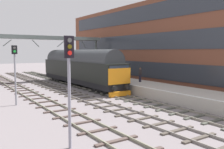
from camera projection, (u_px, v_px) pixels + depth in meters
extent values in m
plane|color=slate|center=(98.00, 91.00, 27.84)|extent=(140.00, 140.00, 0.00)
cube|color=gray|center=(93.00, 91.00, 27.44)|extent=(0.07, 60.00, 0.15)
cube|color=gray|center=(104.00, 90.00, 28.23)|extent=(0.07, 60.00, 0.15)
cube|color=#474941|center=(215.00, 121.00, 15.68)|extent=(2.50, 0.26, 0.09)
cube|color=#474941|center=(197.00, 116.00, 16.78)|extent=(2.50, 0.26, 0.09)
cube|color=#474941|center=(182.00, 112.00, 17.89)|extent=(2.50, 0.26, 0.09)
cube|color=#474941|center=(168.00, 109.00, 18.99)|extent=(2.50, 0.26, 0.09)
cube|color=#474941|center=(156.00, 106.00, 20.10)|extent=(2.50, 0.26, 0.09)
cube|color=#474941|center=(145.00, 103.00, 21.21)|extent=(2.50, 0.26, 0.09)
cube|color=#474941|center=(135.00, 100.00, 22.31)|extent=(2.50, 0.26, 0.09)
cube|color=#474941|center=(127.00, 98.00, 23.42)|extent=(2.50, 0.26, 0.09)
cube|color=#474941|center=(119.00, 96.00, 24.52)|extent=(2.50, 0.26, 0.09)
cube|color=#474941|center=(111.00, 94.00, 25.63)|extent=(2.50, 0.26, 0.09)
cube|color=#474941|center=(104.00, 92.00, 26.73)|extent=(2.50, 0.26, 0.09)
cube|color=#474941|center=(98.00, 90.00, 27.84)|extent=(2.50, 0.26, 0.09)
cube|color=#474941|center=(93.00, 89.00, 28.94)|extent=(2.50, 0.26, 0.09)
cube|color=#474941|center=(87.00, 88.00, 30.05)|extent=(2.50, 0.26, 0.09)
cube|color=#474941|center=(82.00, 86.00, 31.15)|extent=(2.50, 0.26, 0.09)
cube|color=#474941|center=(78.00, 85.00, 32.26)|extent=(2.50, 0.26, 0.09)
cube|color=#474941|center=(73.00, 84.00, 33.36)|extent=(2.50, 0.26, 0.09)
cube|color=#474941|center=(69.00, 83.00, 34.47)|extent=(2.50, 0.26, 0.09)
cube|color=#474941|center=(66.00, 82.00, 35.58)|extent=(2.50, 0.26, 0.09)
cube|color=#474941|center=(62.00, 81.00, 36.68)|extent=(2.50, 0.26, 0.09)
cube|color=#474941|center=(59.00, 80.00, 37.79)|extent=(2.50, 0.26, 0.09)
cube|color=#474941|center=(56.00, 79.00, 38.89)|extent=(2.50, 0.26, 0.09)
cube|color=#474941|center=(53.00, 78.00, 40.00)|extent=(2.50, 0.26, 0.09)
cube|color=#474941|center=(50.00, 78.00, 41.10)|extent=(2.50, 0.26, 0.09)
cube|color=#474941|center=(47.00, 77.00, 42.21)|extent=(2.50, 0.26, 0.09)
cube|color=#474941|center=(45.00, 76.00, 43.31)|extent=(2.50, 0.26, 0.09)
cube|color=#474941|center=(42.00, 76.00, 44.42)|extent=(2.50, 0.26, 0.09)
cube|color=#474941|center=(40.00, 75.00, 45.52)|extent=(2.50, 0.26, 0.09)
cube|color=#474941|center=(38.00, 75.00, 46.63)|extent=(2.50, 0.26, 0.09)
cube|color=#474941|center=(36.00, 74.00, 47.73)|extent=(2.50, 0.26, 0.09)
cube|color=#474941|center=(34.00, 74.00, 48.84)|extent=(2.50, 0.26, 0.09)
cube|color=#474941|center=(32.00, 73.00, 49.95)|extent=(2.50, 0.26, 0.09)
cube|color=#474941|center=(30.00, 73.00, 51.05)|extent=(2.50, 0.26, 0.09)
cube|color=#474941|center=(28.00, 72.00, 52.16)|extent=(2.50, 0.26, 0.09)
cube|color=gray|center=(64.00, 94.00, 25.56)|extent=(0.07, 60.00, 0.15)
cube|color=gray|center=(77.00, 92.00, 26.35)|extent=(0.07, 60.00, 0.15)
cube|color=#474038|center=(200.00, 138.00, 12.61)|extent=(2.50, 0.26, 0.09)
cube|color=#474038|center=(178.00, 130.00, 13.82)|extent=(2.50, 0.26, 0.09)
cube|color=#474038|center=(159.00, 124.00, 15.03)|extent=(2.50, 0.26, 0.09)
cube|color=#474038|center=(143.00, 119.00, 16.25)|extent=(2.50, 0.26, 0.09)
cube|color=#474038|center=(130.00, 114.00, 17.46)|extent=(2.50, 0.26, 0.09)
cube|color=#474038|center=(118.00, 110.00, 18.67)|extent=(2.50, 0.26, 0.09)
cube|color=#474038|center=(108.00, 106.00, 19.89)|extent=(2.50, 0.26, 0.09)
cube|color=#474038|center=(98.00, 103.00, 21.10)|extent=(2.50, 0.26, 0.09)
cube|color=#474038|center=(90.00, 100.00, 22.31)|extent=(2.50, 0.26, 0.09)
cube|color=#474038|center=(83.00, 98.00, 23.53)|extent=(2.50, 0.26, 0.09)
cube|color=#474038|center=(76.00, 95.00, 24.74)|extent=(2.50, 0.26, 0.09)
cube|color=#474038|center=(70.00, 93.00, 25.95)|extent=(2.50, 0.26, 0.09)
cube|color=#474038|center=(65.00, 91.00, 27.17)|extent=(2.50, 0.26, 0.09)
cube|color=#474038|center=(60.00, 90.00, 28.38)|extent=(2.50, 0.26, 0.09)
cube|color=#474038|center=(55.00, 88.00, 29.59)|extent=(2.50, 0.26, 0.09)
cube|color=#474038|center=(51.00, 87.00, 30.81)|extent=(2.50, 0.26, 0.09)
cube|color=#474038|center=(47.00, 85.00, 32.02)|extent=(2.50, 0.26, 0.09)
cube|color=#474038|center=(44.00, 84.00, 33.23)|extent=(2.50, 0.26, 0.09)
cube|color=#474038|center=(40.00, 83.00, 34.45)|extent=(2.50, 0.26, 0.09)
cube|color=#474038|center=(37.00, 82.00, 35.66)|extent=(2.50, 0.26, 0.09)
cube|color=#474038|center=(34.00, 81.00, 36.87)|extent=(2.50, 0.26, 0.09)
cube|color=#474038|center=(32.00, 80.00, 38.09)|extent=(2.50, 0.26, 0.09)
cube|color=#474038|center=(29.00, 79.00, 39.30)|extent=(2.50, 0.26, 0.09)
cube|color=#474038|center=(27.00, 78.00, 40.51)|extent=(2.50, 0.26, 0.09)
cube|color=#474038|center=(24.00, 77.00, 41.73)|extent=(2.50, 0.26, 0.09)
cube|color=#474038|center=(22.00, 77.00, 42.94)|extent=(2.50, 0.26, 0.09)
cube|color=#474038|center=(20.00, 76.00, 44.15)|extent=(2.50, 0.26, 0.09)
cube|color=#474038|center=(18.00, 75.00, 45.37)|extent=(2.50, 0.26, 0.09)
cube|color=#474038|center=(16.00, 75.00, 46.58)|extent=(2.50, 0.26, 0.09)
cube|color=#474038|center=(15.00, 74.00, 47.79)|extent=(2.50, 0.26, 0.09)
cube|color=#474038|center=(13.00, 73.00, 49.01)|extent=(2.50, 0.26, 0.09)
cube|color=#474038|center=(11.00, 73.00, 50.22)|extent=(2.50, 0.26, 0.09)
cube|color=gray|center=(27.00, 97.00, 23.48)|extent=(0.07, 60.00, 0.15)
cube|color=gray|center=(42.00, 96.00, 24.27)|extent=(0.07, 60.00, 0.15)
cube|color=#4B3C37|center=(117.00, 141.00, 12.22)|extent=(2.50, 0.26, 0.09)
cube|color=#4B3C37|center=(98.00, 131.00, 13.78)|extent=(2.50, 0.26, 0.09)
cube|color=#4B3C37|center=(83.00, 123.00, 15.33)|extent=(2.50, 0.26, 0.09)
cube|color=#4B3C37|center=(70.00, 116.00, 16.88)|extent=(2.50, 0.26, 0.09)
cube|color=#4B3C37|center=(60.00, 111.00, 18.44)|extent=(2.50, 0.26, 0.09)
cube|color=#4B3C37|center=(51.00, 106.00, 19.99)|extent=(2.50, 0.26, 0.09)
cube|color=#4B3C37|center=(44.00, 102.00, 21.55)|extent=(2.50, 0.26, 0.09)
cube|color=#4B3C37|center=(38.00, 99.00, 23.10)|extent=(2.50, 0.26, 0.09)
cube|color=#4B3C37|center=(32.00, 96.00, 24.66)|extent=(2.50, 0.26, 0.09)
cube|color=#4B3C37|center=(27.00, 93.00, 26.21)|extent=(2.50, 0.26, 0.09)
cube|color=#4B3C37|center=(23.00, 91.00, 27.77)|extent=(2.50, 0.26, 0.09)
cube|color=#4B3C37|center=(19.00, 88.00, 29.32)|extent=(2.50, 0.26, 0.09)
cube|color=#4B3C37|center=(15.00, 87.00, 30.87)|extent=(2.50, 0.26, 0.09)
cube|color=#4B3C37|center=(12.00, 85.00, 32.43)|extent=(2.50, 0.26, 0.09)
cube|color=#4B3C37|center=(9.00, 83.00, 33.98)|extent=(2.50, 0.26, 0.09)
cube|color=#4B3C37|center=(6.00, 82.00, 35.54)|extent=(2.50, 0.26, 0.09)
cube|color=#4B3C37|center=(4.00, 81.00, 37.09)|extent=(2.50, 0.26, 0.09)
cube|color=#4B3C37|center=(2.00, 79.00, 38.65)|extent=(2.50, 0.26, 0.09)
cube|color=#4B3C37|center=(0.00, 78.00, 40.20)|extent=(2.50, 0.26, 0.09)
cube|color=#AFA99F|center=(124.00, 84.00, 29.78)|extent=(4.00, 44.00, 1.00)
cube|color=white|center=(111.00, 81.00, 28.71)|extent=(0.30, 44.00, 0.01)
cube|color=brown|center=(149.00, 44.00, 35.42)|extent=(4.62, 39.09, 11.12)
cube|color=#2F333B|center=(136.00, 69.00, 34.47)|extent=(0.06, 35.97, 2.08)
cube|color=#2F333B|center=(136.00, 42.00, 34.12)|extent=(0.06, 35.97, 2.08)
cube|color=#2F333B|center=(137.00, 15.00, 33.76)|extent=(0.06, 35.97, 2.08)
cube|color=black|center=(79.00, 79.00, 31.86)|extent=(2.56, 18.15, 0.60)
cube|color=black|center=(79.00, 69.00, 31.74)|extent=(2.70, 18.15, 2.10)
cylinder|color=#2F3235|center=(79.00, 60.00, 31.62)|extent=(2.56, 16.70, 2.57)
cube|color=orange|center=(120.00, 76.00, 24.19)|extent=(2.65, 0.08, 1.58)
cube|color=#232D3D|center=(120.00, 69.00, 24.14)|extent=(2.38, 0.04, 0.64)
cube|color=#232D3D|center=(88.00, 66.00, 32.46)|extent=(0.04, 12.71, 0.44)
cylinder|color=black|center=(115.00, 88.00, 23.71)|extent=(0.48, 0.35, 0.48)
cylinder|color=black|center=(127.00, 87.00, 24.53)|extent=(0.48, 0.35, 0.48)
cube|color=orange|center=(120.00, 94.00, 24.31)|extent=(2.43, 0.36, 0.47)
cylinder|color=black|center=(110.00, 89.00, 25.71)|extent=(1.64, 1.04, 1.04)
cylinder|color=black|center=(105.00, 88.00, 26.62)|extent=(1.64, 1.04, 1.04)
cylinder|color=black|center=(100.00, 87.00, 27.54)|extent=(1.64, 1.04, 1.04)
cylinder|color=black|center=(63.00, 78.00, 36.25)|extent=(1.64, 1.04, 1.04)
cylinder|color=black|center=(60.00, 77.00, 37.16)|extent=(1.64, 1.04, 1.04)
cylinder|color=black|center=(58.00, 77.00, 38.07)|extent=(1.64, 1.04, 1.04)
cylinder|color=gray|center=(69.00, 93.00, 11.16)|extent=(0.14, 0.14, 5.18)
cube|color=black|center=(69.00, 47.00, 10.91)|extent=(0.44, 0.10, 0.99)
cylinder|color=#50504E|center=(69.00, 40.00, 10.83)|extent=(0.20, 0.06, 0.20)
cylinder|color=#53470A|center=(70.00, 47.00, 10.86)|extent=(0.20, 0.06, 0.20)
cylinder|color=red|center=(70.00, 53.00, 10.88)|extent=(0.20, 0.06, 0.20)
cylinder|color=gray|center=(15.00, 76.00, 20.21)|extent=(0.14, 0.14, 4.96)
cube|color=black|center=(14.00, 50.00, 19.96)|extent=(0.44, 0.10, 0.71)
cylinder|color=#50504E|center=(14.00, 48.00, 19.90)|extent=(0.20, 0.06, 0.20)
cylinder|color=green|center=(15.00, 51.00, 19.92)|extent=(0.20, 0.06, 0.20)
cylinder|color=slate|center=(123.00, 73.00, 27.11)|extent=(0.08, 0.08, 2.13)
cube|color=black|center=(123.00, 65.00, 27.01)|extent=(0.05, 0.44, 0.36)
cube|color=white|center=(123.00, 65.00, 26.99)|extent=(0.01, 0.20, 0.24)
cylinder|color=#2B2736|center=(141.00, 78.00, 27.64)|extent=(0.13, 0.13, 0.84)
cylinder|color=#2B2736|center=(139.00, 78.00, 27.80)|extent=(0.13, 0.13, 0.84)
cylinder|color=#2B2626|center=(140.00, 72.00, 27.66)|extent=(0.36, 0.36, 0.56)
sphere|color=brown|center=(140.00, 69.00, 27.62)|extent=(0.22, 0.22, 0.22)
cylinder|color=#2B2626|center=(141.00, 72.00, 27.49)|extent=(0.09, 0.09, 0.52)
cylinder|color=#2B2626|center=(139.00, 72.00, 27.82)|extent=(0.09, 0.09, 0.52)
cylinder|color=slate|center=(96.00, 59.00, 40.92)|extent=(0.36, 0.36, 6.20)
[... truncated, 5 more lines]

